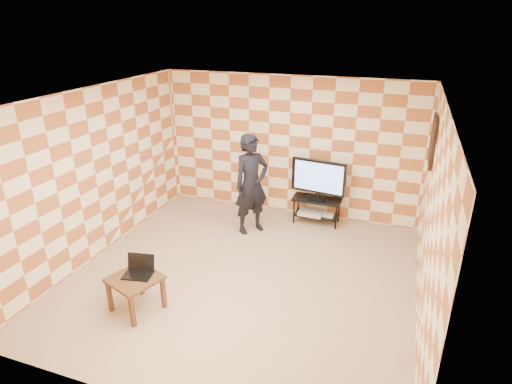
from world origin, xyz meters
The scene contains 14 objects.
floor centered at (0.00, 0.00, 0.00)m, with size 5.00×5.00×0.00m, color tan.
wall_back centered at (0.00, 2.50, 1.35)m, with size 5.00×0.02×2.70m, color #FAEEC0.
wall_front centered at (0.00, -2.50, 1.35)m, with size 5.00×0.02×2.70m, color #FAEEC0.
wall_left centered at (-2.50, 0.00, 1.35)m, with size 0.02×5.00×2.70m, color #FAEEC0.
wall_right centered at (2.50, 0.00, 1.35)m, with size 0.02×5.00×2.70m, color #FAEEC0.
ceiling centered at (0.00, 0.00, 2.70)m, with size 5.00×5.00×0.02m, color white.
wall_art centered at (2.47, 1.55, 1.95)m, with size 0.04×0.72×0.72m.
tv_stand centered at (0.67, 2.17, 0.36)m, with size 0.91×0.41×0.50m.
tv centered at (0.67, 2.17, 0.92)m, with size 1.03×0.23×0.75m.
dvd_player centered at (0.57, 2.13, 0.21)m, with size 0.45×0.32×0.07m, color #AFAFB1.
game_console centered at (0.89, 2.16, 0.20)m, with size 0.22×0.16×0.05m, color silver.
side_table centered at (-1.05, -1.22, 0.41)m, with size 0.76×0.76×0.50m.
laptop centered at (-1.04, -1.12, 0.55)m, with size 0.42×0.36×0.25m.
person centered at (-0.39, 1.45, 0.91)m, with size 0.67×0.44×1.82m, color black.
Camera 1 is at (2.04, -5.17, 3.68)m, focal length 30.00 mm.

